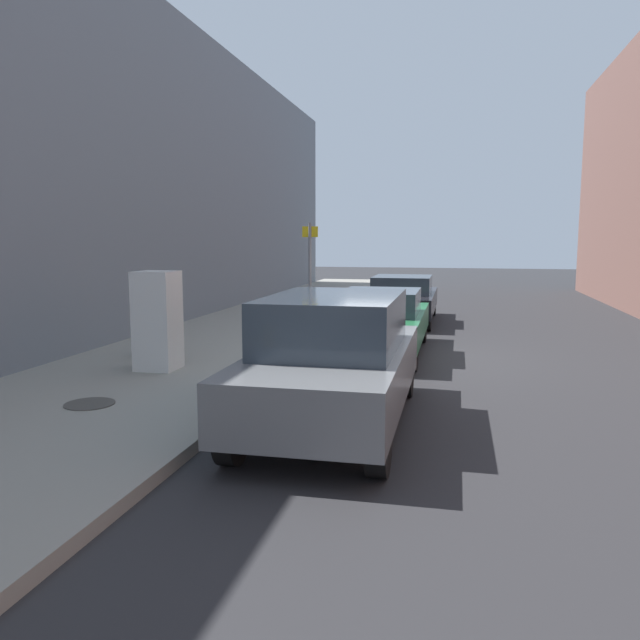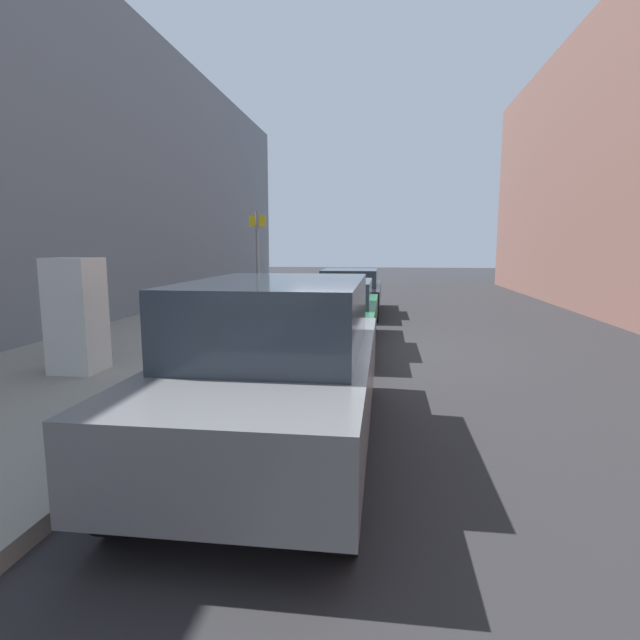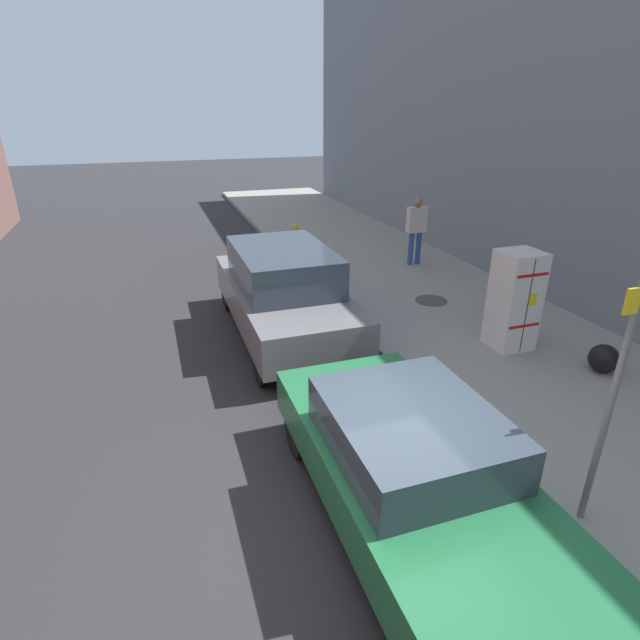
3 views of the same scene
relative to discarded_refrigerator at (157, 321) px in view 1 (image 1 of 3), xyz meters
The scene contains 10 objects.
ground_plane 5.03m from the discarded_refrigerator, 36.38° to the left, with size 80.00×80.00×0.00m, color #28282B.
sidewalk_slab 3.08m from the discarded_refrigerator, 90.09° to the left, with size 4.58×44.00×0.16m, color gray.
building_facade_near 5.39m from the discarded_refrigerator, 137.43° to the left, with size 1.77×39.60×8.53m, color slate.
discarded_refrigerator is the anchor object (origin of this frame).
manhole_cover 2.58m from the discarded_refrigerator, 86.38° to the right, with size 0.70×0.70×0.02m, color #47443F.
street_sign_post 4.20m from the discarded_refrigerator, 62.48° to the left, with size 0.36×0.07×2.68m.
trash_bag 1.67m from the discarded_refrigerator, 122.78° to the left, with size 0.47×0.47×0.47m, color black.
parked_suv_gray 4.19m from the discarded_refrigerator, 30.11° to the right, with size 1.89×4.64×1.75m.
parked_sedan_green 4.80m from the discarded_refrigerator, 40.80° to the left, with size 1.80×4.56×1.40m.
parked_sedan_dark 9.19m from the discarded_refrigerator, 66.75° to the left, with size 1.87×4.65×1.38m.
Camera 1 is at (1.23, -13.03, 2.50)m, focal length 35.00 mm.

